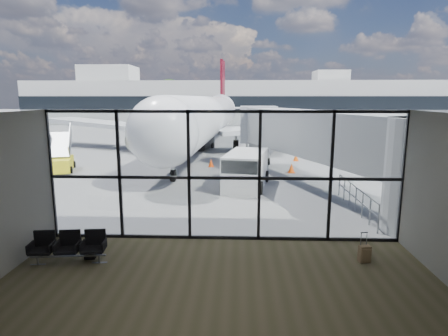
# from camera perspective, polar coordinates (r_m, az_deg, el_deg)

# --- Properties ---
(ground) EXTENTS (220.00, 220.00, 0.00)m
(ground) POSITION_cam_1_polar(r_m,az_deg,el_deg) (52.67, 1.72, 5.31)
(ground) COLOR slate
(ground) RESTS_ON ground
(lounge_shell) EXTENTS (12.02, 8.01, 4.51)m
(lounge_shell) POSITION_cam_1_polar(r_m,az_deg,el_deg) (7.98, -1.36, -5.60)
(lounge_shell) COLOR brown
(lounge_shell) RESTS_ON ground
(glass_curtain_wall) EXTENTS (12.10, 0.12, 4.50)m
(glass_curtain_wall) POSITION_cam_1_polar(r_m,az_deg,el_deg) (12.73, 0.00, -1.31)
(glass_curtain_wall) COLOR white
(glass_curtain_wall) RESTS_ON ground
(jet_bridge) EXTENTS (8.00, 16.50, 4.33)m
(jet_bridge) POSITION_cam_1_polar(r_m,az_deg,el_deg) (20.12, 14.95, 4.22)
(jet_bridge) COLOR gray
(jet_bridge) RESTS_ON ground
(apron_railing) EXTENTS (0.06, 5.46, 1.11)m
(apron_railing) POSITION_cam_1_polar(r_m,az_deg,el_deg) (17.25, 19.46, -3.95)
(apron_railing) COLOR gray
(apron_railing) RESTS_ON ground
(far_terminal) EXTENTS (80.00, 12.20, 11.00)m
(far_terminal) POSITION_cam_1_polar(r_m,az_deg,el_deg) (74.43, 1.45, 10.11)
(far_terminal) COLOR silver
(far_terminal) RESTS_ON ground
(tree_0) EXTENTS (4.95, 4.95, 7.12)m
(tree_0) POSITION_cam_1_polar(r_m,az_deg,el_deg) (95.92, -26.44, 9.39)
(tree_0) COLOR #382619
(tree_0) RESTS_ON ground
(tree_1) EXTENTS (5.61, 5.61, 8.07)m
(tree_1) POSITION_cam_1_polar(r_m,az_deg,el_deg) (93.22, -23.18, 10.02)
(tree_1) COLOR #382619
(tree_1) RESTS_ON ground
(tree_2) EXTENTS (6.27, 6.27, 9.03)m
(tree_2) POSITION_cam_1_polar(r_m,az_deg,el_deg) (90.85, -19.73, 10.65)
(tree_2) COLOR #382619
(tree_2) RESTS_ON ground
(tree_3) EXTENTS (4.95, 4.95, 7.12)m
(tree_3) POSITION_cam_1_polar(r_m,az_deg,el_deg) (88.81, -16.03, 10.06)
(tree_3) COLOR #382619
(tree_3) RESTS_ON ground
(tree_4) EXTENTS (5.61, 5.61, 8.07)m
(tree_4) POSITION_cam_1_polar(r_m,az_deg,el_deg) (87.14, -12.23, 10.64)
(tree_4) COLOR #382619
(tree_4) RESTS_ON ground
(tree_5) EXTENTS (6.27, 6.27, 9.03)m
(tree_5) POSITION_cam_1_polar(r_m,az_deg,el_deg) (85.86, -8.30, 11.18)
(tree_5) COLOR #382619
(tree_5) RESTS_ON ground
(seating_row) EXTENTS (2.19, 0.84, 0.97)m
(seating_row) POSITION_cam_1_polar(r_m,az_deg,el_deg) (12.34, -22.55, -10.83)
(seating_row) COLOR gray
(seating_row) RESTS_ON ground
(backpack) EXTENTS (0.34, 0.32, 0.48)m
(backpack) POSITION_cam_1_polar(r_m,az_deg,el_deg) (12.47, -19.79, -11.92)
(backpack) COLOR black
(backpack) RESTS_ON ground
(suitcase) EXTENTS (0.37, 0.30, 0.92)m
(suitcase) POSITION_cam_1_polar(r_m,az_deg,el_deg) (12.26, 20.64, -12.14)
(suitcase) COLOR #987B54
(suitcase) RESTS_ON ground
(airliner) EXTENTS (33.56, 38.89, 10.01)m
(airliner) POSITION_cam_1_polar(r_m,az_deg,el_deg) (36.61, -2.66, 7.75)
(airliner) COLOR white
(airliner) RESTS_ON ground
(service_van) EXTENTS (2.78, 4.73, 1.94)m
(service_van) POSITION_cam_1_polar(r_m,az_deg,el_deg) (20.61, 3.32, -0.25)
(service_van) COLOR silver
(service_van) RESTS_ON ground
(belt_loader) EXTENTS (2.86, 4.61, 2.02)m
(belt_loader) POSITION_cam_1_polar(r_m,az_deg,el_deg) (36.26, -3.55, 3.95)
(belt_loader) COLOR black
(belt_loader) RESTS_ON ground
(mobile_stairs) EXTENTS (2.67, 3.86, 2.48)m
(mobile_stairs) POSITION_cam_1_polar(r_m,az_deg,el_deg) (27.71, -23.89, 0.82)
(mobile_stairs) COLOR yellow
(mobile_stairs) RESTS_ON ground
(traffic_cone_a) EXTENTS (0.40, 0.40, 0.57)m
(traffic_cone_a) POSITION_cam_1_polar(r_m,az_deg,el_deg) (26.90, -1.99, 0.75)
(traffic_cone_a) COLOR #F84B0D
(traffic_cone_a) RESTS_ON ground
(traffic_cone_b) EXTENTS (0.45, 0.45, 0.65)m
(traffic_cone_b) POSITION_cam_1_polar(r_m,az_deg,el_deg) (25.17, 10.24, -0.01)
(traffic_cone_b) COLOR #F3540C
(traffic_cone_b) RESTS_ON ground
(traffic_cone_c) EXTENTS (0.43, 0.43, 0.61)m
(traffic_cone_c) POSITION_cam_1_polar(r_m,az_deg,el_deg) (29.95, 10.90, 1.62)
(traffic_cone_c) COLOR #FF5D0D
(traffic_cone_c) RESTS_ON ground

